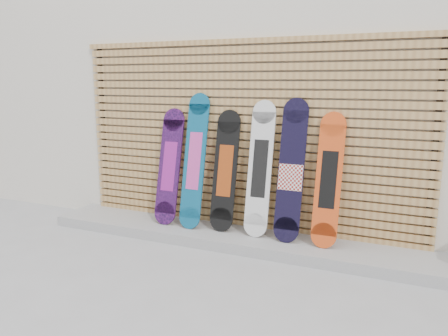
{
  "coord_description": "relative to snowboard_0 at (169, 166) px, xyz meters",
  "views": [
    {
      "loc": [
        1.64,
        -3.74,
        1.83
      ],
      "look_at": [
        -0.3,
        0.75,
        0.85
      ],
      "focal_mm": 35.0,
      "sensor_mm": 36.0,
      "label": 1
    }
  ],
  "objects": [
    {
      "name": "snowboard_5",
      "position": [
        1.91,
        -0.0,
        0.01
      ],
      "size": [
        0.27,
        0.36,
        1.4
      ],
      "color": "#CE4515",
      "rests_on": "concrete_step"
    },
    {
      "name": "snowboard_1",
      "position": [
        0.35,
        -0.01,
        0.09
      ],
      "size": [
        0.26,
        0.38,
        1.57
      ],
      "color": "navy",
      "rests_on": "concrete_step"
    },
    {
      "name": "snowboard_0",
      "position": [
        0.0,
        0.0,
        0.0
      ],
      "size": [
        0.28,
        0.36,
        1.39
      ],
      "color": "black",
      "rests_on": "concrete_step"
    },
    {
      "name": "ground",
      "position": [
        1.03,
        -0.77,
        -0.81
      ],
      "size": [
        80.0,
        80.0,
        0.0
      ],
      "primitive_type": "plane",
      "color": "gray",
      "rests_on": "ground"
    },
    {
      "name": "snowboard_4",
      "position": [
        1.51,
        -0.0,
        0.06
      ],
      "size": [
        0.28,
        0.36,
        1.54
      ],
      "color": "black",
      "rests_on": "concrete_step"
    },
    {
      "name": "snowboard_3",
      "position": [
        1.15,
        0.02,
        0.06
      ],
      "size": [
        0.27,
        0.33,
        1.51
      ],
      "color": "silver",
      "rests_on": "concrete_step"
    },
    {
      "name": "snowboard_2",
      "position": [
        0.73,
        0.02,
        0.0
      ],
      "size": [
        0.28,
        0.31,
        1.39
      ],
      "color": "black",
      "rests_on": "concrete_step"
    },
    {
      "name": "concrete_step",
      "position": [
        0.88,
        -0.09,
        -0.75
      ],
      "size": [
        4.6,
        0.7,
        0.12
      ],
      "primitive_type": "cube",
      "color": "gray",
      "rests_on": "ground"
    },
    {
      "name": "building",
      "position": [
        1.53,
        2.73,
        0.99
      ],
      "size": [
        12.0,
        5.0,
        3.6
      ],
      "primitive_type": "cube",
      "color": "beige",
      "rests_on": "ground"
    },
    {
      "name": "slat_wall",
      "position": [
        0.88,
        0.21,
        0.4
      ],
      "size": [
        4.26,
        0.08,
        2.29
      ],
      "color": "#A77B45",
      "rests_on": "ground"
    }
  ]
}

